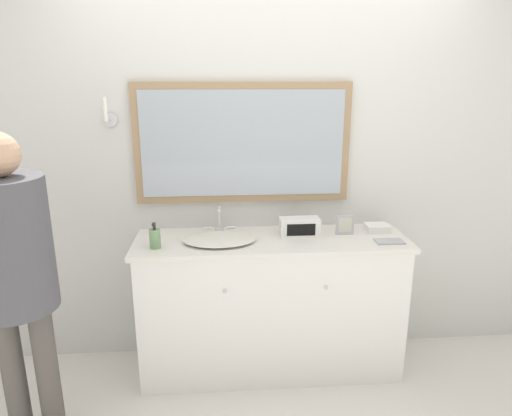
# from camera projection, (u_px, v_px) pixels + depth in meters

# --- Properties ---
(ground_plane) EXTENTS (14.00, 14.00, 0.00)m
(ground_plane) POSITION_uv_depth(u_px,v_px,m) (275.00, 393.00, 2.81)
(ground_plane) COLOR silver
(wall_back) EXTENTS (8.00, 0.18, 2.55)m
(wall_back) POSITION_uv_depth(u_px,v_px,m) (267.00, 171.00, 2.98)
(wall_back) COLOR silver
(wall_back) RESTS_ON ground_plane
(vanity_counter) EXTENTS (1.69, 0.51, 0.91)m
(vanity_counter) POSITION_uv_depth(u_px,v_px,m) (271.00, 305.00, 2.94)
(vanity_counter) COLOR white
(vanity_counter) RESTS_ON ground_plane
(sink_basin) EXTENTS (0.45, 0.36, 0.18)m
(sink_basin) POSITION_uv_depth(u_px,v_px,m) (219.00, 238.00, 2.77)
(sink_basin) COLOR silver
(sink_basin) RESTS_ON vanity_counter
(soap_bottle) EXTENTS (0.06, 0.06, 0.15)m
(soap_bottle) POSITION_uv_depth(u_px,v_px,m) (155.00, 238.00, 2.65)
(soap_bottle) COLOR #709966
(soap_bottle) RESTS_ON vanity_counter
(appliance_box) EXTENTS (0.25, 0.12, 0.11)m
(appliance_box) POSITION_uv_depth(u_px,v_px,m) (300.00, 227.00, 2.86)
(appliance_box) COLOR white
(appliance_box) RESTS_ON vanity_counter
(picture_frame) EXTENTS (0.11, 0.01, 0.13)m
(picture_frame) POSITION_uv_depth(u_px,v_px,m) (345.00, 225.00, 2.87)
(picture_frame) COLOR #B2B2B7
(picture_frame) RESTS_ON vanity_counter
(hand_towel_near_sink) EXTENTS (0.15, 0.12, 0.05)m
(hand_towel_near_sink) POSITION_uv_depth(u_px,v_px,m) (377.00, 228.00, 2.94)
(hand_towel_near_sink) COLOR white
(hand_towel_near_sink) RESTS_ON vanity_counter
(metal_tray) EXTENTS (0.17, 0.10, 0.01)m
(metal_tray) POSITION_uv_depth(u_px,v_px,m) (389.00, 241.00, 2.76)
(metal_tray) COLOR #ADADB2
(metal_tray) RESTS_ON vanity_counter
(person) EXTENTS (0.38, 0.38, 1.64)m
(person) POSITION_uv_depth(u_px,v_px,m) (13.00, 261.00, 2.20)
(person) COLOR #514C47
(person) RESTS_ON ground_plane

